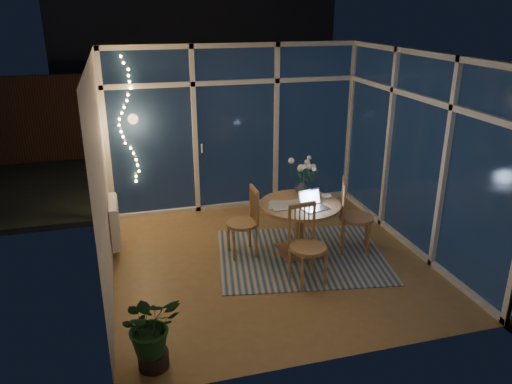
# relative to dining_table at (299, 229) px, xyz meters

# --- Properties ---
(floor) EXTENTS (4.00, 4.00, 0.00)m
(floor) POSITION_rel_dining_table_xyz_m (-0.41, -0.11, -0.36)
(floor) COLOR olive
(floor) RESTS_ON ground
(ceiling) EXTENTS (4.00, 4.00, 0.00)m
(ceiling) POSITION_rel_dining_table_xyz_m (-0.41, -0.11, 2.24)
(ceiling) COLOR white
(ceiling) RESTS_ON wall_back
(wall_back) EXTENTS (4.00, 0.04, 2.60)m
(wall_back) POSITION_rel_dining_table_xyz_m (-0.41, 1.89, 0.94)
(wall_back) COLOR beige
(wall_back) RESTS_ON floor
(wall_front) EXTENTS (4.00, 0.04, 2.60)m
(wall_front) POSITION_rel_dining_table_xyz_m (-0.41, -2.11, 0.94)
(wall_front) COLOR beige
(wall_front) RESTS_ON floor
(wall_left) EXTENTS (0.04, 4.00, 2.60)m
(wall_left) POSITION_rel_dining_table_xyz_m (-2.41, -0.11, 0.94)
(wall_left) COLOR beige
(wall_left) RESTS_ON floor
(wall_right) EXTENTS (0.04, 4.00, 2.60)m
(wall_right) POSITION_rel_dining_table_xyz_m (1.59, -0.11, 0.94)
(wall_right) COLOR beige
(wall_right) RESTS_ON floor
(window_wall_back) EXTENTS (4.00, 0.10, 2.60)m
(window_wall_back) POSITION_rel_dining_table_xyz_m (-0.41, 1.85, 0.94)
(window_wall_back) COLOR white
(window_wall_back) RESTS_ON floor
(window_wall_right) EXTENTS (0.10, 4.00, 2.60)m
(window_wall_right) POSITION_rel_dining_table_xyz_m (1.55, -0.11, 0.94)
(window_wall_right) COLOR white
(window_wall_right) RESTS_ON floor
(radiator) EXTENTS (0.10, 0.70, 0.58)m
(radiator) POSITION_rel_dining_table_xyz_m (-2.35, 0.79, 0.04)
(radiator) COLOR white
(radiator) RESTS_ON wall_left
(fairy_lights) EXTENTS (0.24, 0.10, 1.85)m
(fairy_lights) POSITION_rel_dining_table_xyz_m (-2.06, 1.77, 1.17)
(fairy_lights) COLOR #EBBF5E
(fairy_lights) RESTS_ON window_wall_back
(garden_patio) EXTENTS (12.00, 6.00, 0.10)m
(garden_patio) POSITION_rel_dining_table_xyz_m (0.09, 4.89, -0.42)
(garden_patio) COLOR black
(garden_patio) RESTS_ON ground
(garden_fence) EXTENTS (11.00, 0.08, 1.80)m
(garden_fence) POSITION_rel_dining_table_xyz_m (-0.41, 5.39, 0.54)
(garden_fence) COLOR #381F14
(garden_fence) RESTS_ON ground
(neighbour_roof) EXTENTS (7.00, 3.00, 2.20)m
(neighbour_roof) POSITION_rel_dining_table_xyz_m (-0.11, 8.39, 1.84)
(neighbour_roof) COLOR #2E3138
(neighbour_roof) RESTS_ON ground
(garden_shrubs) EXTENTS (0.90, 0.90, 0.90)m
(garden_shrubs) POSITION_rel_dining_table_xyz_m (-1.21, 3.29, 0.09)
(garden_shrubs) COLOR black
(garden_shrubs) RESTS_ON ground
(rug) EXTENTS (2.43, 2.08, 0.01)m
(rug) POSITION_rel_dining_table_xyz_m (-0.00, -0.10, -0.35)
(rug) COLOR #B7B295
(rug) RESTS_ON floor
(dining_table) EXTENTS (1.22, 1.22, 0.72)m
(dining_table) POSITION_rel_dining_table_xyz_m (0.00, 0.00, 0.00)
(dining_table) COLOR #9E7D47
(dining_table) RESTS_ON floor
(chair_left) EXTENTS (0.44, 0.44, 0.94)m
(chair_left) POSITION_rel_dining_table_xyz_m (-0.74, 0.17, 0.11)
(chair_left) COLOR #9E7D47
(chair_left) RESTS_ON floor
(chair_right) EXTENTS (0.62, 0.62, 1.02)m
(chair_right) POSITION_rel_dining_table_xyz_m (0.74, -0.13, 0.15)
(chair_right) COLOR #9E7D47
(chair_right) RESTS_ON floor
(chair_front) EXTENTS (0.51, 0.51, 0.98)m
(chair_front) POSITION_rel_dining_table_xyz_m (-0.17, -0.74, 0.13)
(chair_front) COLOR #9E7D47
(chair_front) RESTS_ON floor
(laptop) EXTENTS (0.38, 0.35, 0.24)m
(laptop) POSITION_rel_dining_table_xyz_m (0.11, -0.22, 0.48)
(laptop) COLOR #BABBBF
(laptop) RESTS_ON dining_table
(flower_vase) EXTENTS (0.23, 0.23, 0.21)m
(flower_vase) POSITION_rel_dining_table_xyz_m (0.14, 0.31, 0.46)
(flower_vase) COLOR silver
(flower_vase) RESTS_ON dining_table
(bowl) EXTENTS (0.18, 0.18, 0.04)m
(bowl) POSITION_rel_dining_table_xyz_m (0.40, 0.10, 0.38)
(bowl) COLOR silver
(bowl) RESTS_ON dining_table
(newspapers) EXTENTS (0.46, 0.37, 0.01)m
(newspapers) POSITION_rel_dining_table_xyz_m (-0.22, -0.01, 0.37)
(newspapers) COLOR silver
(newspapers) RESTS_ON dining_table
(phone) EXTENTS (0.12, 0.09, 0.01)m
(phone) POSITION_rel_dining_table_xyz_m (0.11, -0.08, 0.36)
(phone) COLOR black
(phone) RESTS_ON dining_table
(potted_plant) EXTENTS (0.64, 0.59, 0.76)m
(potted_plant) POSITION_rel_dining_table_xyz_m (-2.06, -1.76, 0.02)
(potted_plant) COLOR #17401F
(potted_plant) RESTS_ON floor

